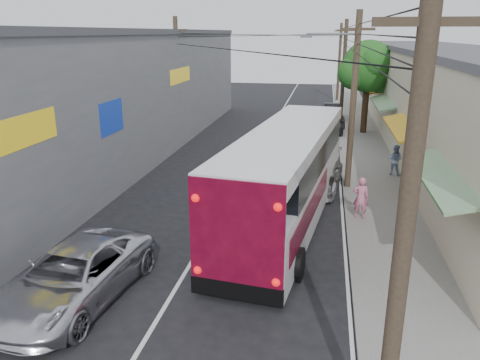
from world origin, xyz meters
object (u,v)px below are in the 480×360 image
object	(u,v)px
jeepney	(74,276)
parked_car_mid	(333,123)
parked_suv	(318,172)
pedestrian_far	(395,160)
pedestrian_near	(361,198)
coach_bus	(288,175)
parked_car_far	(332,112)

from	to	relation	value
jeepney	parked_car_mid	xyz separation A→B (m)	(7.10, 24.23, -0.03)
parked_suv	pedestrian_far	size ratio (longest dim) A/B	3.31
parked_suv	pedestrian_near	world-z (taller)	pedestrian_near
coach_bus	pedestrian_far	bearing A→B (deg)	61.57
parked_suv	parked_car_mid	distance (m)	13.02
parked_suv	pedestrian_far	world-z (taller)	pedestrian_far
pedestrian_near	jeepney	bearing A→B (deg)	49.11
coach_bus	jeepney	distance (m)	8.62
coach_bus	parked_car_far	size ratio (longest dim) A/B	3.25
parked_suv	parked_car_far	distance (m)	18.74
coach_bus	parked_car_mid	xyz separation A→B (m)	(1.90, 17.44, -1.15)
coach_bus	parked_suv	xyz separation A→B (m)	(1.10, 4.44, -1.13)
parked_suv	parked_car_far	world-z (taller)	parked_suv
pedestrian_far	parked_suv	bearing A→B (deg)	52.89
parked_suv	jeepney	bearing A→B (deg)	-113.02
coach_bus	parked_car_far	distance (m)	23.27
parked_car_mid	pedestrian_near	xyz separation A→B (m)	(0.93, -16.92, 0.22)
coach_bus	parked_car_far	world-z (taller)	coach_bus
coach_bus	pedestrian_near	bearing A→B (deg)	17.76
parked_car_far	pedestrian_near	world-z (taller)	pedestrian_near
parked_suv	parked_car_far	bearing A→B (deg)	93.85
parked_suv	pedestrian_near	distance (m)	4.29
parked_car_far	pedestrian_near	size ratio (longest dim) A/B	2.38
parked_car_far	pedestrian_far	world-z (taller)	pedestrian_far
coach_bus	pedestrian_near	size ratio (longest dim) A/B	7.74
jeepney	pedestrian_near	distance (m)	10.86
pedestrian_near	pedestrian_far	world-z (taller)	pedestrian_near
parked_suv	parked_car_mid	size ratio (longest dim) A/B	1.21
parked_suv	parked_car_mid	world-z (taller)	parked_suv
parked_car_far	coach_bus	bearing A→B (deg)	-96.03
jeepney	parked_car_mid	world-z (taller)	jeepney
coach_bus	pedestrian_near	distance (m)	3.02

